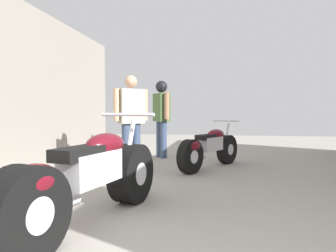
# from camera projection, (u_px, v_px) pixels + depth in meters

# --- Properties ---
(ground_plane) EXTENTS (17.58, 17.58, 0.00)m
(ground_plane) POSITION_uv_depth(u_px,v_px,m) (210.00, 182.00, 4.26)
(ground_plane) COLOR #9E998E
(garage_partition_left) EXTENTS (0.08, 8.06, 2.77)m
(garage_partition_left) POSITION_uv_depth(u_px,v_px,m) (6.00, 84.00, 4.71)
(garage_partition_left) COLOR gray
(garage_partition_left) RESTS_ON ground_plane
(motorcycle_maroon_cruiser) EXTENTS (0.75, 2.03, 0.95)m
(motorcycle_maroon_cruiser) POSITION_uv_depth(u_px,v_px,m) (89.00, 180.00, 2.59)
(motorcycle_maroon_cruiser) COLOR black
(motorcycle_maroon_cruiser) RESTS_ON ground_plane
(motorcycle_black_naked) EXTENTS (0.98, 1.59, 0.81)m
(motorcycle_black_naked) POSITION_uv_depth(u_px,v_px,m) (209.00, 148.00, 5.27)
(motorcycle_black_naked) COLOR black
(motorcycle_black_naked) RESTS_ON ground_plane
(mechanic_in_blue) EXTENTS (0.54, 0.49, 1.58)m
(mechanic_in_blue) POSITION_uv_depth(u_px,v_px,m) (131.00, 116.00, 5.29)
(mechanic_in_blue) COLOR #384766
(mechanic_in_blue) RESTS_ON ground_plane
(mechanic_with_helmet) EXTENTS (0.44, 0.58, 1.61)m
(mechanic_with_helmet) POSITION_uv_depth(u_px,v_px,m) (161.00, 112.00, 6.52)
(mechanic_with_helmet) COLOR #384766
(mechanic_with_helmet) RESTS_ON ground_plane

